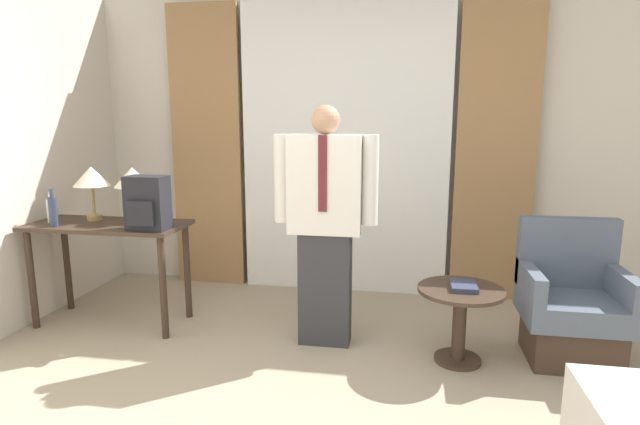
% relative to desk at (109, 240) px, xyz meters
% --- Properties ---
extents(wall_back, '(10.00, 0.06, 2.70)m').
position_rel_desk_xyz_m(wall_back, '(1.66, 1.21, 0.69)').
color(wall_back, beige).
rests_on(wall_back, ground_plane).
extents(curtain_sheer_center, '(1.84, 0.06, 2.58)m').
position_rel_desk_xyz_m(curtain_sheer_center, '(1.66, 1.08, 0.63)').
color(curtain_sheer_center, white).
rests_on(curtain_sheer_center, ground_plane).
extents(curtain_drape_left, '(0.66, 0.06, 2.58)m').
position_rel_desk_xyz_m(curtain_drape_left, '(0.37, 1.08, 0.63)').
color(curtain_drape_left, '#997047').
rests_on(curtain_drape_left, ground_plane).
extents(curtain_drape_right, '(0.66, 0.06, 2.58)m').
position_rel_desk_xyz_m(curtain_drape_right, '(2.95, 1.08, 0.63)').
color(curtain_drape_right, '#997047').
rests_on(curtain_drape_right, ground_plane).
extents(desk, '(1.18, 0.52, 0.79)m').
position_rel_desk_xyz_m(desk, '(0.00, 0.00, 0.00)').
color(desk, '#38281E').
rests_on(desk, ground_plane).
extents(table_lamp_left, '(0.27, 0.27, 0.42)m').
position_rel_desk_xyz_m(table_lamp_left, '(-0.17, 0.10, 0.46)').
color(table_lamp_left, '#9E7F47').
rests_on(table_lamp_left, desk).
extents(table_lamp_right, '(0.27, 0.27, 0.42)m').
position_rel_desk_xyz_m(table_lamp_right, '(0.17, 0.10, 0.46)').
color(table_lamp_right, '#9E7F47').
rests_on(table_lamp_right, desk).
extents(bottle_near_edge, '(0.06, 0.06, 0.28)m').
position_rel_desk_xyz_m(bottle_near_edge, '(-0.32, -0.17, 0.24)').
color(bottle_near_edge, '#2D3851').
rests_on(bottle_near_edge, desk).
extents(bottle_by_lamp, '(0.07, 0.07, 0.23)m').
position_rel_desk_xyz_m(bottle_by_lamp, '(-0.43, -0.04, 0.22)').
color(bottle_by_lamp, silver).
rests_on(bottle_by_lamp, desk).
extents(backpack, '(0.28, 0.21, 0.38)m').
position_rel_desk_xyz_m(backpack, '(0.42, -0.15, 0.32)').
color(backpack, black).
rests_on(backpack, desk).
extents(person, '(0.71, 0.23, 1.66)m').
position_rel_desk_xyz_m(person, '(1.68, -0.06, 0.23)').
color(person, '#2D2D33').
rests_on(person, ground_plane).
extents(armchair, '(0.63, 0.55, 0.91)m').
position_rel_desk_xyz_m(armchair, '(3.30, -0.03, -0.32)').
color(armchair, '#38281E').
rests_on(armchair, ground_plane).
extents(side_table, '(0.55, 0.55, 0.50)m').
position_rel_desk_xyz_m(side_table, '(2.58, -0.20, -0.32)').
color(side_table, '#38281E').
rests_on(side_table, ground_plane).
extents(book, '(0.16, 0.21, 0.03)m').
position_rel_desk_xyz_m(book, '(2.60, -0.20, -0.14)').
color(book, '#2D334C').
rests_on(book, side_table).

